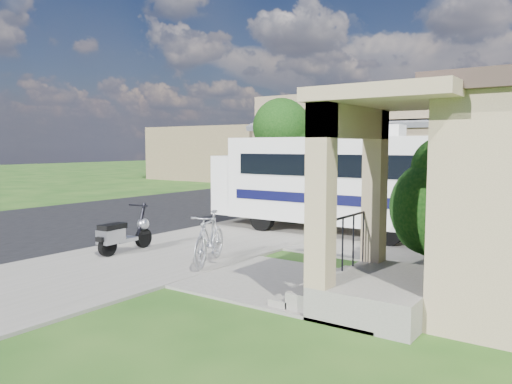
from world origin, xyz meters
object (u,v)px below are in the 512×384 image
Objects in this scene: garden_hose at (359,279)px; shrub at (446,204)px; van at (338,175)px; pickup_truck at (290,181)px; scooter at (122,234)px; motorhome at (333,180)px; bicycle at (210,241)px.

shrub is at bearing 57.83° from garden_hose.
garden_hose is at bearing -66.51° from van.
van is (-0.53, 6.57, 0.02)m from pickup_truck.
shrub is at bearing 17.01° from scooter.
pickup_truck is at bearing 132.90° from shrub.
motorhome is 5.60m from garden_hose.
shrub is 0.50× the size of pickup_truck.
motorhome is 1.33× the size of van.
bicycle reaches higher than garden_hose.
motorhome reaches higher than van.
shrub is 1.48× the size of bicycle.
bicycle is (2.42, 0.34, 0.07)m from scooter.
pickup_truck is (-6.38, 13.80, 0.21)m from bicycle.
pickup_truck is at bearing 100.59° from scooter.
van is (-4.49, 20.70, 0.30)m from scooter.
scooter is 21.18m from van.
garden_hose is (10.06, -19.73, -0.71)m from van.
van is 22.16m from garden_hose.
shrub is 21.18m from van.
van reaches higher than bicycle.
scooter is 0.31× the size of van.
van is at bearing 121.78° from shrub.
pickup_truck is at bearing 125.89° from garden_hose.
bicycle is 3.25m from garden_hose.
bicycle is 4.91× the size of garden_hose.
shrub is at bearing -61.73° from van.
motorhome is 16.80m from van.
scooter is at bearing -157.93° from shrub.
bicycle is at bearing -74.78° from van.
motorhome is 4.87m from shrub.
motorhome is at bearing 128.91° from pickup_truck.
motorhome is at bearing 64.86° from bicycle.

